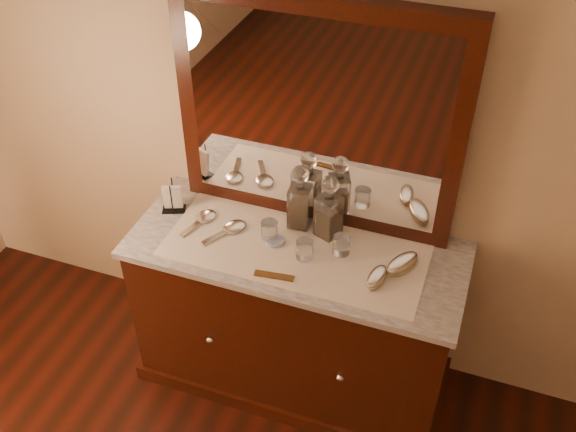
{
  "coord_description": "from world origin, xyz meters",
  "views": [
    {
      "loc": [
        0.67,
        0.01,
        2.7
      ],
      "look_at": [
        0.0,
        1.85,
        1.1
      ],
      "focal_mm": 40.74,
      "sensor_mm": 36.0,
      "label": 1
    }
  ],
  "objects_px": {
    "brush_near": "(377,278)",
    "hand_mirror_outer": "(203,219)",
    "hand_mirror_inner": "(231,229)",
    "brush_far": "(402,264)",
    "pin_dish": "(275,241)",
    "decanter_right": "(329,213)",
    "dresser_cabinet": "(295,318)",
    "napkin_rack": "(173,199)",
    "mirror_frame": "(317,117)",
    "comb": "(274,276)",
    "decanter_left": "(300,203)"
  },
  "relations": [
    {
      "from": "brush_far",
      "to": "decanter_left",
      "type": "bearing_deg",
      "value": 165.52
    },
    {
      "from": "pin_dish",
      "to": "comb",
      "type": "relative_size",
      "value": 0.5
    },
    {
      "from": "dresser_cabinet",
      "to": "mirror_frame",
      "type": "bearing_deg",
      "value": 90.0
    },
    {
      "from": "mirror_frame",
      "to": "napkin_rack",
      "type": "height_order",
      "value": "mirror_frame"
    },
    {
      "from": "comb",
      "to": "decanter_left",
      "type": "distance_m",
      "value": 0.37
    },
    {
      "from": "decanter_right",
      "to": "hand_mirror_outer",
      "type": "xyz_separation_m",
      "value": [
        -0.55,
        -0.1,
        -0.11
      ]
    },
    {
      "from": "pin_dish",
      "to": "decanter_right",
      "type": "height_order",
      "value": "decanter_right"
    },
    {
      "from": "decanter_left",
      "to": "brush_near",
      "type": "xyz_separation_m",
      "value": [
        0.4,
        -0.23,
        -0.1
      ]
    },
    {
      "from": "pin_dish",
      "to": "mirror_frame",
      "type": "bearing_deg",
      "value": 68.86
    },
    {
      "from": "napkin_rack",
      "to": "comb",
      "type": "bearing_deg",
      "value": -23.56
    },
    {
      "from": "comb",
      "to": "hand_mirror_outer",
      "type": "distance_m",
      "value": 0.48
    },
    {
      "from": "dresser_cabinet",
      "to": "mirror_frame",
      "type": "xyz_separation_m",
      "value": [
        0.0,
        0.25,
        0.94
      ]
    },
    {
      "from": "decanter_right",
      "to": "hand_mirror_outer",
      "type": "relative_size",
      "value": 1.35
    },
    {
      "from": "napkin_rack",
      "to": "hand_mirror_outer",
      "type": "height_order",
      "value": "napkin_rack"
    },
    {
      "from": "pin_dish",
      "to": "decanter_left",
      "type": "bearing_deg",
      "value": 68.17
    },
    {
      "from": "hand_mirror_outer",
      "to": "hand_mirror_inner",
      "type": "bearing_deg",
      "value": -8.76
    },
    {
      "from": "decanter_right",
      "to": "brush_near",
      "type": "height_order",
      "value": "decanter_right"
    },
    {
      "from": "napkin_rack",
      "to": "brush_near",
      "type": "xyz_separation_m",
      "value": [
        0.97,
        -0.14,
        -0.04
      ]
    },
    {
      "from": "decanter_left",
      "to": "brush_far",
      "type": "distance_m",
      "value": 0.51
    },
    {
      "from": "decanter_left",
      "to": "hand_mirror_outer",
      "type": "bearing_deg",
      "value": -163.77
    },
    {
      "from": "dresser_cabinet",
      "to": "comb",
      "type": "distance_m",
      "value": 0.49
    },
    {
      "from": "napkin_rack",
      "to": "brush_far",
      "type": "relative_size",
      "value": 0.84
    },
    {
      "from": "pin_dish",
      "to": "hand_mirror_inner",
      "type": "relative_size",
      "value": 0.36
    },
    {
      "from": "decanter_left",
      "to": "brush_far",
      "type": "height_order",
      "value": "decanter_left"
    },
    {
      "from": "brush_far",
      "to": "pin_dish",
      "type": "bearing_deg",
      "value": -177.46
    },
    {
      "from": "brush_near",
      "to": "hand_mirror_outer",
      "type": "relative_size",
      "value": 0.67
    },
    {
      "from": "comb",
      "to": "decanter_left",
      "type": "bearing_deg",
      "value": 84.95
    },
    {
      "from": "napkin_rack",
      "to": "decanter_right",
      "type": "height_order",
      "value": "decanter_right"
    },
    {
      "from": "dresser_cabinet",
      "to": "hand_mirror_outer",
      "type": "xyz_separation_m",
      "value": [
        -0.45,
        0.03,
        0.45
      ]
    },
    {
      "from": "mirror_frame",
      "to": "decanter_left",
      "type": "height_order",
      "value": "mirror_frame"
    },
    {
      "from": "pin_dish",
      "to": "decanter_left",
      "type": "xyz_separation_m",
      "value": [
        0.06,
        0.15,
        0.11
      ]
    },
    {
      "from": "dresser_cabinet",
      "to": "pin_dish",
      "type": "relative_size",
      "value": 17.2
    },
    {
      "from": "mirror_frame",
      "to": "decanter_right",
      "type": "relative_size",
      "value": 3.96
    },
    {
      "from": "brush_far",
      "to": "napkin_rack",
      "type": "bearing_deg",
      "value": 178.27
    },
    {
      "from": "decanter_left",
      "to": "hand_mirror_outer",
      "type": "distance_m",
      "value": 0.44
    },
    {
      "from": "dresser_cabinet",
      "to": "decanter_right",
      "type": "xyz_separation_m",
      "value": [
        0.1,
        0.13,
        0.56
      ]
    },
    {
      "from": "brush_near",
      "to": "brush_far",
      "type": "bearing_deg",
      "value": 53.74
    },
    {
      "from": "hand_mirror_inner",
      "to": "decanter_left",
      "type": "bearing_deg",
      "value": 27.92
    },
    {
      "from": "comb",
      "to": "hand_mirror_outer",
      "type": "height_order",
      "value": "hand_mirror_outer"
    },
    {
      "from": "comb",
      "to": "hand_mirror_inner",
      "type": "distance_m",
      "value": 0.35
    },
    {
      "from": "mirror_frame",
      "to": "pin_dish",
      "type": "distance_m",
      "value": 0.55
    },
    {
      "from": "napkin_rack",
      "to": "hand_mirror_outer",
      "type": "xyz_separation_m",
      "value": [
        0.16,
        -0.03,
        -0.05
      ]
    },
    {
      "from": "mirror_frame",
      "to": "dresser_cabinet",
      "type": "bearing_deg",
      "value": -90.0
    },
    {
      "from": "decanter_right",
      "to": "hand_mirror_inner",
      "type": "relative_size",
      "value": 1.34
    },
    {
      "from": "dresser_cabinet",
      "to": "napkin_rack",
      "type": "bearing_deg",
      "value": 174.69
    },
    {
      "from": "dresser_cabinet",
      "to": "decanter_left",
      "type": "xyz_separation_m",
      "value": [
        -0.04,
        0.15,
        0.56
      ]
    },
    {
      "from": "comb",
      "to": "hand_mirror_outer",
      "type": "bearing_deg",
      "value": 145.03
    },
    {
      "from": "decanter_right",
      "to": "brush_far",
      "type": "relative_size",
      "value": 1.62
    },
    {
      "from": "decanter_right",
      "to": "napkin_rack",
      "type": "bearing_deg",
      "value": -174.09
    },
    {
      "from": "pin_dish",
      "to": "comb",
      "type": "xyz_separation_m",
      "value": [
        0.07,
        -0.2,
        -0.0
      ]
    }
  ]
}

